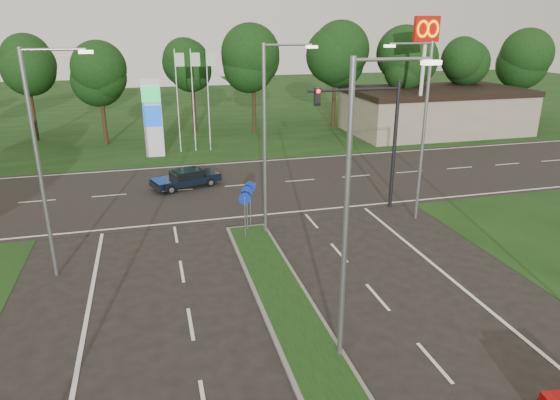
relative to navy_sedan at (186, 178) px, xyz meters
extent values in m
cube|color=black|center=(2.34, 30.48, -0.61)|extent=(160.00, 50.00, 0.02)
cube|color=black|center=(2.34, -0.52, -0.61)|extent=(160.00, 12.00, 0.02)
cube|color=gray|center=(24.34, 11.48, 1.39)|extent=(16.00, 9.00, 4.00)
cylinder|color=gray|center=(3.14, -18.52, 3.89)|extent=(0.16, 0.16, 9.00)
cylinder|color=gray|center=(4.24, -18.52, 8.29)|extent=(2.20, 0.10, 0.10)
cube|color=#FFF2CC|center=(5.34, -18.52, 8.19)|extent=(0.50, 0.22, 0.12)
cylinder|color=gray|center=(3.14, -8.52, 3.89)|extent=(0.16, 0.16, 9.00)
cylinder|color=gray|center=(4.24, -8.52, 8.29)|extent=(2.20, 0.10, 0.10)
cube|color=#FFF2CC|center=(5.34, -8.52, 8.19)|extent=(0.50, 0.22, 0.12)
cylinder|color=gray|center=(-6.16, -10.52, 3.89)|extent=(0.16, 0.16, 9.00)
cylinder|color=gray|center=(-5.06, -10.52, 8.29)|extent=(2.20, 0.10, 0.10)
cube|color=#FFF2CC|center=(-3.96, -10.52, 8.19)|extent=(0.50, 0.22, 0.12)
cylinder|color=gray|center=(11.34, -8.52, 3.89)|extent=(0.16, 0.16, 9.00)
cylinder|color=gray|center=(10.24, -8.52, 8.29)|extent=(2.20, 0.10, 0.10)
cube|color=#FFF2CC|center=(9.14, -8.52, 8.19)|extent=(0.50, 0.22, 0.12)
cylinder|color=black|center=(10.84, -6.52, 2.89)|extent=(0.20, 0.20, 7.00)
cylinder|color=black|center=(8.34, -6.52, 5.99)|extent=(5.00, 0.14, 0.14)
cube|color=black|center=(6.34, -6.52, 5.69)|extent=(0.28, 0.28, 0.90)
sphere|color=#FF190C|center=(6.34, -6.70, 5.99)|extent=(0.20, 0.20, 0.20)
cylinder|color=gray|center=(2.04, -9.02, 0.49)|extent=(0.06, 0.06, 2.20)
cylinder|color=#0C26A5|center=(2.04, -9.02, 1.49)|extent=(0.56, 0.04, 0.56)
cylinder|color=gray|center=(2.34, -8.02, 0.49)|extent=(0.06, 0.06, 2.20)
cylinder|color=#0C26A5|center=(2.34, -8.02, 1.49)|extent=(0.56, 0.04, 0.56)
cylinder|color=gray|center=(2.64, -7.32, 0.49)|extent=(0.06, 0.06, 2.20)
cylinder|color=#0C26A5|center=(2.64, -7.32, 1.49)|extent=(0.56, 0.04, 0.56)
cube|color=silver|center=(-1.66, 8.48, 2.39)|extent=(1.40, 0.30, 6.00)
cube|color=#0CA53F|center=(-1.66, 8.30, 4.19)|extent=(1.30, 0.08, 1.20)
cube|color=#0C3FBF|center=(-1.66, 8.30, 2.59)|extent=(1.30, 0.08, 1.60)
cylinder|color=silver|center=(0.34, 9.48, 3.39)|extent=(0.08, 0.08, 8.00)
cube|color=#B2D8B2|center=(0.69, 9.48, 6.59)|extent=(0.70, 0.02, 1.00)
cylinder|color=silver|center=(1.54, 9.48, 3.39)|extent=(0.08, 0.08, 8.00)
cube|color=#B2D8B2|center=(1.89, 9.48, 6.59)|extent=(0.70, 0.02, 1.00)
cylinder|color=silver|center=(2.74, 9.48, 3.39)|extent=(0.08, 0.08, 8.00)
cube|color=#B2D8B2|center=(3.09, 9.48, 6.59)|extent=(0.70, 0.02, 1.00)
cylinder|color=silver|center=(20.34, 7.48, 4.39)|extent=(0.30, 0.30, 10.00)
cube|color=#BF0C07|center=(20.34, 7.48, 8.79)|extent=(2.20, 0.35, 2.00)
torus|color=#FFC600|center=(19.89, 7.26, 8.79)|extent=(1.06, 0.16, 1.06)
torus|color=#FFC600|center=(20.79, 7.26, 8.79)|extent=(1.06, 0.16, 1.06)
cylinder|color=black|center=(2.34, 15.48, 1.59)|extent=(0.36, 0.36, 4.40)
sphere|color=black|center=(2.34, 15.48, 5.89)|extent=(6.00, 6.00, 6.00)
sphere|color=black|center=(2.64, 15.28, 6.89)|extent=(4.80, 4.80, 4.80)
cube|color=black|center=(-0.02, -0.01, -0.09)|extent=(4.45, 2.93, 0.42)
cube|color=black|center=(0.06, 0.02, 0.31)|extent=(2.18, 1.94, 0.39)
cube|color=black|center=(0.06, 0.02, 0.51)|extent=(1.84, 1.76, 0.04)
cylinder|color=black|center=(-1.02, -1.16, -0.32)|extent=(0.61, 0.37, 0.58)
cylinder|color=black|center=(-1.52, 0.29, -0.32)|extent=(0.61, 0.37, 0.58)
cylinder|color=black|center=(1.48, -0.30, -0.32)|extent=(0.61, 0.37, 0.58)
cylinder|color=black|center=(0.98, 1.14, -0.32)|extent=(0.61, 0.37, 0.58)
camera|label=1|loc=(-1.95, -30.58, 9.14)|focal=32.00mm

